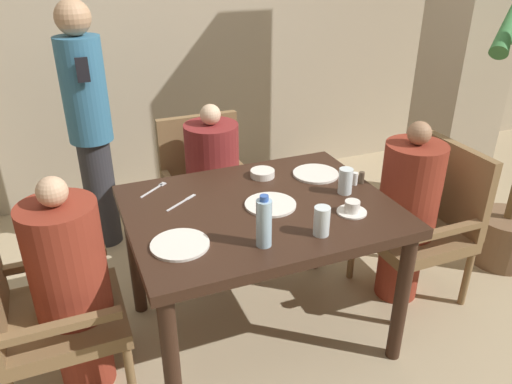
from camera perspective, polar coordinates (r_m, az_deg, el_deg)
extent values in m
plane|color=tan|center=(2.78, 0.39, -15.53)|extent=(16.00, 16.00, 0.00)
cube|color=tan|center=(3.93, -11.02, 19.46)|extent=(8.00, 0.06, 2.80)
cube|color=tan|center=(3.78, 23.31, 16.85)|extent=(0.45, 0.45, 2.70)
cube|color=#331E14|center=(2.35, 0.44, -2.12)|extent=(1.23, 0.96, 0.05)
cylinder|color=#331E14|center=(2.13, -9.61, -19.07)|extent=(0.07, 0.07, 0.71)
cylinder|color=#331E14|center=(2.51, 16.27, -11.67)|extent=(0.07, 0.07, 0.71)
cylinder|color=#331E14|center=(2.78, -13.70, -7.17)|extent=(0.07, 0.07, 0.71)
cylinder|color=#331E14|center=(3.08, 6.96, -2.93)|extent=(0.07, 0.07, 0.71)
cube|color=brown|center=(2.41, -21.15, -13.37)|extent=(0.52, 0.52, 0.07)
cube|color=brown|center=(2.52, -22.03, -7.27)|extent=(0.47, 0.04, 0.04)
cube|color=brown|center=(2.13, -21.49, -14.15)|extent=(0.47, 0.04, 0.04)
cylinder|color=brown|center=(2.72, -15.76, -12.97)|extent=(0.04, 0.04, 0.35)
cylinder|color=brown|center=(2.38, -14.12, -19.74)|extent=(0.04, 0.04, 0.35)
cylinder|color=brown|center=(2.75, -25.58, -14.54)|extent=(0.04, 0.04, 0.35)
cylinder|color=maroon|center=(2.52, -19.07, -16.23)|extent=(0.24, 0.24, 0.42)
cylinder|color=maroon|center=(2.24, -20.87, -7.30)|extent=(0.32, 0.32, 0.52)
sphere|color=tan|center=(2.09, -22.29, 0.04)|extent=(0.12, 0.12, 0.12)
cube|color=brown|center=(3.18, -5.13, -1.16)|extent=(0.52, 0.52, 0.07)
cube|color=brown|center=(3.27, -6.59, 4.82)|extent=(0.52, 0.05, 0.46)
cube|color=brown|center=(3.18, -1.10, 2.08)|extent=(0.04, 0.47, 0.04)
cube|color=brown|center=(3.05, -9.55, 0.62)|extent=(0.04, 0.47, 0.04)
cylinder|color=brown|center=(3.16, 0.31, -5.63)|extent=(0.04, 0.04, 0.35)
cylinder|color=brown|center=(3.04, -7.81, -7.34)|extent=(0.04, 0.04, 0.35)
cylinder|color=brown|center=(3.53, -2.56, -1.90)|extent=(0.04, 0.04, 0.35)
cylinder|color=brown|center=(3.43, -9.83, -3.27)|extent=(0.04, 0.04, 0.35)
cylinder|color=maroon|center=(3.21, -4.67, -4.40)|extent=(0.24, 0.24, 0.42)
cylinder|color=maroon|center=(3.00, -5.00, 3.16)|extent=(0.32, 0.32, 0.50)
sphere|color=beige|center=(2.89, -5.25, 8.81)|extent=(0.12, 0.12, 0.12)
cube|color=brown|center=(2.96, 17.40, -4.62)|extent=(0.52, 0.52, 0.07)
cube|color=brown|center=(2.99, 21.70, 0.78)|extent=(0.05, 0.52, 0.46)
cube|color=brown|center=(2.74, 20.91, -4.22)|extent=(0.47, 0.04, 0.04)
cube|color=brown|center=(3.05, 15.04, 0.00)|extent=(0.47, 0.04, 0.04)
cylinder|color=brown|center=(2.81, 15.96, -11.57)|extent=(0.04, 0.04, 0.35)
cylinder|color=brown|center=(3.10, 10.89, -6.85)|extent=(0.04, 0.04, 0.35)
cylinder|color=brown|center=(3.08, 22.91, -9.06)|extent=(0.04, 0.04, 0.35)
cylinder|color=brown|center=(3.35, 17.60, -4.99)|extent=(0.04, 0.04, 0.35)
cylinder|color=maroon|center=(3.02, 16.04, -7.73)|extent=(0.24, 0.24, 0.42)
cylinder|color=maroon|center=(2.79, 17.25, 0.27)|extent=(0.32, 0.32, 0.52)
sphere|color=#997051|center=(2.67, 18.17, 6.42)|extent=(0.12, 0.12, 0.12)
cylinder|color=#2D2D33|center=(3.48, -17.36, -0.04)|extent=(0.21, 0.21, 0.75)
cylinder|color=teal|center=(3.24, -19.03, 10.92)|extent=(0.27, 0.27, 0.63)
sphere|color=tan|center=(3.16, -20.22, 18.23)|extent=(0.21, 0.21, 0.21)
cube|color=black|center=(3.04, -19.21, 13.04)|extent=(0.07, 0.01, 0.14)
cylinder|color=brown|center=(3.59, 26.40, -4.79)|extent=(0.38, 0.38, 0.32)
cone|color=#38753D|center=(3.19, 27.23, 17.63)|extent=(0.49, 0.39, 0.42)
cylinder|color=white|center=(2.06, -8.68, -5.96)|extent=(0.24, 0.24, 0.01)
cylinder|color=white|center=(2.66, 6.84, 2.09)|extent=(0.24, 0.24, 0.01)
cylinder|color=white|center=(2.33, 1.65, -1.44)|extent=(0.24, 0.24, 0.01)
cylinder|color=white|center=(2.32, 10.88, -2.25)|extent=(0.14, 0.14, 0.01)
cylinder|color=white|center=(2.30, 10.94, -1.60)|extent=(0.07, 0.07, 0.05)
cylinder|color=white|center=(2.62, 0.75, 2.14)|extent=(0.13, 0.13, 0.04)
cylinder|color=#A3C6DB|center=(1.99, 0.91, -3.60)|extent=(0.06, 0.06, 0.20)
cylinder|color=#3359B2|center=(1.94, 0.94, -0.71)|extent=(0.04, 0.04, 0.02)
cylinder|color=silver|center=(2.10, 7.52, -3.31)|extent=(0.07, 0.07, 0.13)
cylinder|color=silver|center=(2.46, 10.19, 1.24)|extent=(0.07, 0.07, 0.13)
cylinder|color=white|center=(2.57, 11.25, 1.51)|extent=(0.03, 0.03, 0.07)
cylinder|color=#4C3D2D|center=(2.59, 11.97, 1.61)|extent=(0.03, 0.03, 0.06)
cube|color=silver|center=(2.52, -11.82, 0.14)|extent=(0.14, 0.11, 0.00)
cube|color=silver|center=(2.58, -10.65, 0.89)|extent=(0.04, 0.04, 0.00)
cube|color=silver|center=(2.37, -8.79, -1.34)|extent=(0.14, 0.10, 0.00)
cube|color=silver|center=(2.43, -7.48, -0.56)|extent=(0.06, 0.05, 0.00)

